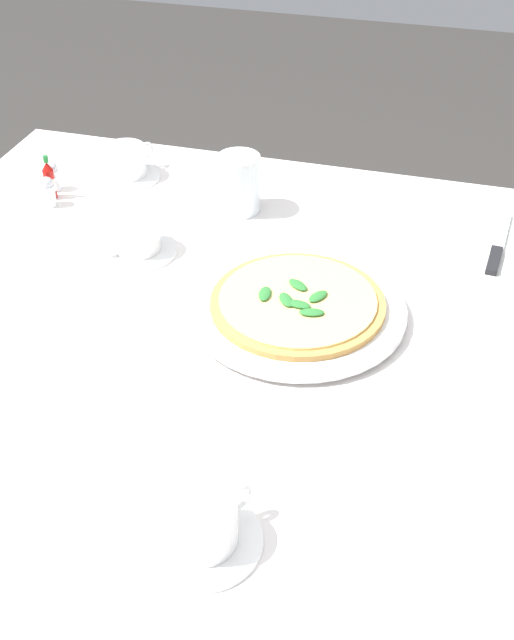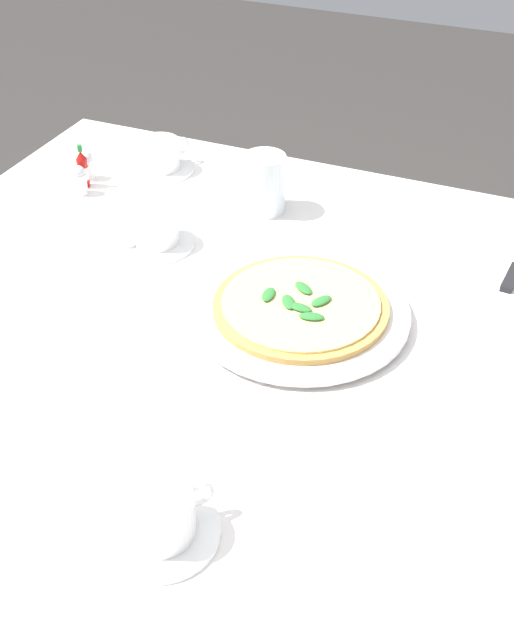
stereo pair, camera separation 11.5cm
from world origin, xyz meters
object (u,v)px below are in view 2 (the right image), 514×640
at_px(pizza, 301,305).
at_px(pepper_shaker, 80,181).
at_px(coffee_cup_left_edge, 160,157).
at_px(coffee_cup_back_corner, 155,230).
at_px(water_glass_far_right, 264,187).
at_px(pizza_plate, 300,313).
at_px(hot_sauce_bottle, 83,169).
at_px(salt_shaker, 87,167).
at_px(coffee_cup_center_back, 161,517).

xyz_separation_m(pizza, pepper_shaker, (0.20, 0.51, 0.00)).
height_order(coffee_cup_left_edge, pepper_shaker, coffee_cup_left_edge).
bearing_deg(coffee_cup_back_corner, water_glass_far_right, -34.19).
relative_size(pizza_plate, coffee_cup_back_corner, 2.46).
xyz_separation_m(hot_sauce_bottle, salt_shaker, (0.03, 0.01, -0.01)).
bearing_deg(salt_shaker, coffee_cup_back_corner, -124.14).
bearing_deg(hot_sauce_bottle, pizza_plate, -113.92).
relative_size(pizza, coffee_cup_left_edge, 1.98).
xyz_separation_m(hot_sauce_bottle, pepper_shaker, (-0.03, -0.01, -0.01)).
height_order(pizza, pepper_shaker, pepper_shaker).
bearing_deg(coffee_cup_back_corner, coffee_cup_left_edge, 26.51).
xyz_separation_m(coffee_cup_center_back, salt_shaker, (0.68, 0.52, -0.00)).
xyz_separation_m(pizza_plate, pizza, (-0.00, 0.00, 0.01)).
distance_m(pizza_plate, coffee_cup_back_corner, 0.31).
bearing_deg(salt_shaker, pepper_shaker, -160.35).
bearing_deg(pepper_shaker, pizza_plate, -111.65).
bearing_deg(pizza_plate, hot_sauce_bottle, 66.08).
relative_size(salt_shaker, pepper_shaker, 1.00).
bearing_deg(pizza, salt_shaker, 63.96).
xyz_separation_m(coffee_cup_left_edge, salt_shaker, (-0.09, 0.11, -0.00)).
bearing_deg(pepper_shaker, coffee_cup_center_back, -141.03).
height_order(salt_shaker, pepper_shaker, same).
bearing_deg(water_glass_far_right, pizza_plate, -148.20).
height_order(coffee_cup_left_edge, coffee_cup_back_corner, coffee_cup_left_edge).
xyz_separation_m(coffee_cup_center_back, water_glass_far_right, (0.70, 0.17, 0.02)).
xyz_separation_m(pizza_plate, water_glass_far_right, (0.28, 0.17, 0.03)).
relative_size(pizza_plate, pizza, 1.24).
xyz_separation_m(coffee_cup_center_back, coffee_cup_back_corner, (0.52, 0.29, -0.00)).
relative_size(coffee_cup_left_edge, salt_shaker, 2.31).
distance_m(coffee_cup_left_edge, pepper_shaker, 0.17).
distance_m(coffee_cup_center_back, coffee_cup_left_edge, 0.87).
bearing_deg(pizza, hot_sauce_bottle, 66.07).
height_order(pizza, coffee_cup_back_corner, coffee_cup_back_corner).
distance_m(coffee_cup_left_edge, water_glass_far_right, 0.25).
height_order(coffee_cup_center_back, coffee_cup_back_corner, coffee_cup_center_back).
distance_m(pizza_plate, hot_sauce_bottle, 0.57).
relative_size(water_glass_far_right, hot_sauce_bottle, 1.26).
height_order(coffee_cup_left_edge, hot_sauce_bottle, hot_sauce_bottle).
bearing_deg(water_glass_far_right, coffee_cup_back_corner, 145.81).
distance_m(pizza_plate, pizza, 0.01).
relative_size(pizza_plate, pepper_shaker, 5.68).
bearing_deg(hot_sauce_bottle, coffee_cup_left_edge, -41.58).
height_order(water_glass_far_right, pepper_shaker, water_glass_far_right).
xyz_separation_m(pizza_plate, coffee_cup_left_edge, (0.34, 0.42, 0.02)).
height_order(pizza, salt_shaker, salt_shaker).
height_order(pizza_plate, water_glass_far_right, water_glass_far_right).
distance_m(coffee_cup_center_back, coffee_cup_back_corner, 0.60).
height_order(hot_sauce_bottle, salt_shaker, hot_sauce_bottle).
height_order(pizza_plate, pepper_shaker, pepper_shaker).
bearing_deg(coffee_cup_back_corner, pizza_plate, -108.69).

